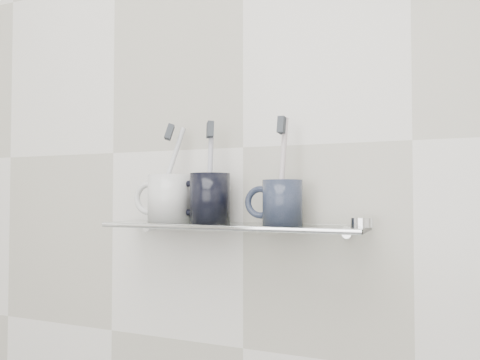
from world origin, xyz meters
The scene contains 18 objects.
wall_back centered at (0.00, 1.10, 1.25)m, with size 2.50×2.50×0.00m, color silver.
shelf_glass centered at (0.00, 1.04, 1.10)m, with size 0.50×0.12×0.01m, color silver.
shelf_rail centered at (0.00, 0.98, 1.10)m, with size 0.01×0.01×0.50m, color silver.
bracket_left centered at (-0.21, 1.09, 1.09)m, with size 0.02×0.02×0.03m, color silver.
bracket_right centered at (0.21, 1.09, 1.09)m, with size 0.02×0.02×0.03m, color silver.
mug_left centered at (-0.14, 1.04, 1.15)m, with size 0.08×0.08×0.09m, color silver.
mug_left_handle centered at (-0.19, 1.04, 1.15)m, with size 0.07×0.07×0.01m, color silver.
toothbrush_left centered at (-0.14, 1.04, 1.20)m, with size 0.01×0.01×0.19m, color silver.
bristles_left centered at (-0.14, 1.04, 1.28)m, with size 0.01×0.02×0.03m, color #32373D.
mug_center centered at (-0.05, 1.04, 1.15)m, with size 0.08×0.08×0.10m, color black.
mug_center_handle centered at (-0.09, 1.04, 1.15)m, with size 0.07×0.07×0.01m, color black.
toothbrush_center centered at (-0.05, 1.04, 1.20)m, with size 0.01×0.01×0.19m, color #9E9BB0.
bristles_center centered at (-0.05, 1.04, 1.28)m, with size 0.01×0.02×0.03m, color #32373D.
mug_right centered at (0.10, 1.04, 1.14)m, with size 0.07×0.07×0.08m, color black.
mug_right_handle centered at (0.06, 1.04, 1.14)m, with size 0.06×0.06×0.01m, color black.
toothbrush_right centered at (0.10, 1.04, 1.20)m, with size 0.01×0.01×0.19m, color beige.
bristles_right centered at (0.10, 1.04, 1.28)m, with size 0.01×0.02×0.03m, color #32373D.
chrome_cap centered at (0.24, 1.04, 1.11)m, with size 0.04×0.04×0.02m, color silver.
Camera 1 is at (0.36, 0.23, 1.15)m, focal length 35.00 mm.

